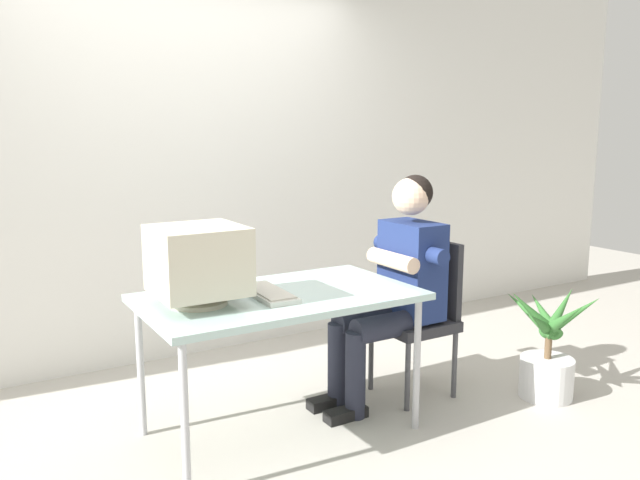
% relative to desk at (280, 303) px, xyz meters
% --- Properties ---
extents(ground_plane, '(12.00, 12.00, 0.00)m').
position_rel_desk_xyz_m(ground_plane, '(0.00, 0.00, -0.68)').
color(ground_plane, '#B2ADA3').
extents(wall_back, '(8.00, 0.10, 3.00)m').
position_rel_desk_xyz_m(wall_back, '(0.30, 1.40, 0.82)').
color(wall_back, silver).
rests_on(wall_back, ground_plane).
extents(desk, '(1.36, 0.78, 0.73)m').
position_rel_desk_xyz_m(desk, '(0.00, 0.00, 0.00)').
color(desk, '#B7B7BC').
rests_on(desk, ground_plane).
extents(crt_monitor, '(0.41, 0.40, 0.37)m').
position_rel_desk_xyz_m(crt_monitor, '(-0.41, 0.01, 0.26)').
color(crt_monitor, beige).
rests_on(crt_monitor, desk).
extents(keyboard, '(0.18, 0.43, 0.03)m').
position_rel_desk_xyz_m(keyboard, '(-0.07, -0.01, 0.07)').
color(keyboard, silver).
rests_on(keyboard, desk).
extents(office_chair, '(0.40, 0.40, 0.90)m').
position_rel_desk_xyz_m(office_chair, '(0.95, 0.03, -0.18)').
color(office_chair, '#4C4C51').
rests_on(office_chair, ground_plane).
extents(person_seated, '(0.73, 0.57, 1.29)m').
position_rel_desk_xyz_m(person_seated, '(0.76, 0.03, 0.02)').
color(person_seated, navy).
rests_on(person_seated, ground_plane).
extents(potted_plant, '(0.59, 0.58, 0.67)m').
position_rel_desk_xyz_m(potted_plant, '(1.52, -0.41, -0.41)').
color(potted_plant, silver).
rests_on(potted_plant, ground_plane).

